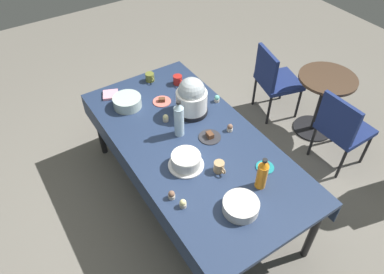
{
  "coord_description": "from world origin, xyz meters",
  "views": [
    {
      "loc": [
        1.77,
        -1.15,
        2.84
      ],
      "look_at": [
        0.0,
        0.0,
        0.8
      ],
      "focal_mm": 33.73,
      "sensor_mm": 36.0,
      "label": 1
    }
  ],
  "objects_px": {
    "coffee_mug_olive": "(150,77)",
    "frosted_layer_cake": "(186,161)",
    "glass_salad_bowl": "(127,102)",
    "coffee_mug_red": "(178,80)",
    "cupcake_lemon": "(172,195)",
    "soda_bottle_orange_juice": "(262,174)",
    "maroon_chair_right": "(342,127)",
    "cupcake_mint": "(230,128)",
    "maroon_chair_left": "(274,78)",
    "cupcake_cocoa": "(183,203)",
    "dessert_plate_teal": "(265,167)",
    "potluck_table": "(192,147)",
    "ceramic_snack_bowl": "(241,206)",
    "slow_cooker": "(192,98)",
    "dessert_plate_charcoal": "(210,136)",
    "round_cafe_table": "(323,95)",
    "dessert_plate_coral": "(162,101)",
    "cupcake_vanilla": "(217,99)",
    "cupcake_berry": "(166,118)",
    "coffee_mug_tan": "(220,167)",
    "soda_bottle_water": "(179,119)"
  },
  "relations": [
    {
      "from": "coffee_mug_red",
      "to": "maroon_chair_left",
      "type": "height_order",
      "value": "maroon_chair_left"
    },
    {
      "from": "frosted_layer_cake",
      "to": "cupcake_mint",
      "type": "bearing_deg",
      "value": 104.3
    },
    {
      "from": "maroon_chair_right",
      "to": "coffee_mug_red",
      "type": "bearing_deg",
      "value": -135.19
    },
    {
      "from": "ceramic_snack_bowl",
      "to": "cupcake_cocoa",
      "type": "bearing_deg",
      "value": -126.96
    },
    {
      "from": "cupcake_mint",
      "to": "maroon_chair_right",
      "type": "xyz_separation_m",
      "value": [
        0.34,
        1.13,
        -0.29
      ]
    },
    {
      "from": "maroon_chair_left",
      "to": "ceramic_snack_bowl",
      "type": "bearing_deg",
      "value": -49.89
    },
    {
      "from": "glass_salad_bowl",
      "to": "cupcake_cocoa",
      "type": "height_order",
      "value": "glass_salad_bowl"
    },
    {
      "from": "dessert_plate_teal",
      "to": "round_cafe_table",
      "type": "distance_m",
      "value": 1.53
    },
    {
      "from": "maroon_chair_left",
      "to": "cupcake_cocoa",
      "type": "bearing_deg",
      "value": -60.2
    },
    {
      "from": "cupcake_lemon",
      "to": "cupcake_vanilla",
      "type": "bearing_deg",
      "value": 128.29
    },
    {
      "from": "dessert_plate_teal",
      "to": "coffee_mug_olive",
      "type": "height_order",
      "value": "coffee_mug_olive"
    },
    {
      "from": "frosted_layer_cake",
      "to": "maroon_chair_left",
      "type": "distance_m",
      "value": 1.85
    },
    {
      "from": "coffee_mug_olive",
      "to": "frosted_layer_cake",
      "type": "bearing_deg",
      "value": -14.67
    },
    {
      "from": "dessert_plate_coral",
      "to": "round_cafe_table",
      "type": "bearing_deg",
      "value": 71.8
    },
    {
      "from": "cupcake_lemon",
      "to": "soda_bottle_orange_juice",
      "type": "height_order",
      "value": "soda_bottle_orange_juice"
    },
    {
      "from": "potluck_table",
      "to": "glass_salad_bowl",
      "type": "xyz_separation_m",
      "value": [
        -0.71,
        -0.24,
        0.11
      ]
    },
    {
      "from": "slow_cooker",
      "to": "soda_bottle_water",
      "type": "distance_m",
      "value": 0.3
    },
    {
      "from": "maroon_chair_right",
      "to": "round_cafe_table",
      "type": "distance_m",
      "value": 0.5
    },
    {
      "from": "coffee_mug_olive",
      "to": "round_cafe_table",
      "type": "xyz_separation_m",
      "value": [
        0.9,
        1.58,
        -0.29
      ]
    },
    {
      "from": "glass_salad_bowl",
      "to": "cupcake_mint",
      "type": "bearing_deg",
      "value": 37.28
    },
    {
      "from": "round_cafe_table",
      "to": "coffee_mug_olive",
      "type": "bearing_deg",
      "value": -119.63
    },
    {
      "from": "dessert_plate_charcoal",
      "to": "cupcake_vanilla",
      "type": "bearing_deg",
      "value": 137.39
    },
    {
      "from": "cupcake_berry",
      "to": "soda_bottle_orange_juice",
      "type": "height_order",
      "value": "soda_bottle_orange_juice"
    },
    {
      "from": "cupcake_lemon",
      "to": "coffee_mug_tan",
      "type": "relative_size",
      "value": 0.56
    },
    {
      "from": "frosted_layer_cake",
      "to": "coffee_mug_red",
      "type": "bearing_deg",
      "value": 152.06
    },
    {
      "from": "dessert_plate_coral",
      "to": "coffee_mug_olive",
      "type": "bearing_deg",
      "value": 169.19
    },
    {
      "from": "slow_cooker",
      "to": "maroon_chair_right",
      "type": "distance_m",
      "value": 1.52
    },
    {
      "from": "ceramic_snack_bowl",
      "to": "cupcake_lemon",
      "type": "distance_m",
      "value": 0.49
    },
    {
      "from": "potluck_table",
      "to": "soda_bottle_orange_juice",
      "type": "relative_size",
      "value": 7.83
    },
    {
      "from": "frosted_layer_cake",
      "to": "dessert_plate_coral",
      "type": "relative_size",
      "value": 1.65
    },
    {
      "from": "dessert_plate_coral",
      "to": "maroon_chair_right",
      "type": "distance_m",
      "value": 1.76
    },
    {
      "from": "glass_salad_bowl",
      "to": "coffee_mug_red",
      "type": "height_order",
      "value": "glass_salad_bowl"
    },
    {
      "from": "dessert_plate_teal",
      "to": "cupcake_berry",
      "type": "xyz_separation_m",
      "value": [
        -0.88,
        -0.37,
        0.02
      ]
    },
    {
      "from": "dessert_plate_teal",
      "to": "maroon_chair_left",
      "type": "bearing_deg",
      "value": 133.82
    },
    {
      "from": "potluck_table",
      "to": "coffee_mug_olive",
      "type": "bearing_deg",
      "value": 172.92
    },
    {
      "from": "frosted_layer_cake",
      "to": "dessert_plate_coral",
      "type": "height_order",
      "value": "frosted_layer_cake"
    },
    {
      "from": "dessert_plate_teal",
      "to": "maroon_chair_left",
      "type": "xyz_separation_m",
      "value": [
        -1.11,
        1.16,
        -0.27
      ]
    },
    {
      "from": "cupcake_vanilla",
      "to": "cupcake_berry",
      "type": "bearing_deg",
      "value": -92.1
    },
    {
      "from": "maroon_chair_right",
      "to": "cupcake_mint",
      "type": "bearing_deg",
      "value": -106.59
    },
    {
      "from": "slow_cooker",
      "to": "dessert_plate_charcoal",
      "type": "relative_size",
      "value": 1.9
    },
    {
      "from": "dessert_plate_teal",
      "to": "coffee_mug_red",
      "type": "relative_size",
      "value": 1.08
    },
    {
      "from": "slow_cooker",
      "to": "coffee_mug_tan",
      "type": "height_order",
      "value": "slow_cooker"
    },
    {
      "from": "slow_cooker",
      "to": "round_cafe_table",
      "type": "relative_size",
      "value": 0.5
    },
    {
      "from": "cupcake_mint",
      "to": "round_cafe_table",
      "type": "height_order",
      "value": "cupcake_mint"
    },
    {
      "from": "slow_cooker",
      "to": "cupcake_cocoa",
      "type": "distance_m",
      "value": 1.03
    },
    {
      "from": "cupcake_cocoa",
      "to": "maroon_chair_left",
      "type": "xyz_separation_m",
      "value": [
        -1.07,
        1.88,
        -0.29
      ]
    },
    {
      "from": "dessert_plate_teal",
      "to": "soda_bottle_orange_juice",
      "type": "xyz_separation_m",
      "value": [
        0.11,
        -0.15,
        0.12
      ]
    },
    {
      "from": "slow_cooker",
      "to": "cupcake_vanilla",
      "type": "height_order",
      "value": "slow_cooker"
    },
    {
      "from": "maroon_chair_left",
      "to": "maroon_chair_right",
      "type": "bearing_deg",
      "value": -0.14
    },
    {
      "from": "cupcake_vanilla",
      "to": "soda_bottle_orange_juice",
      "type": "distance_m",
      "value": 1.03
    }
  ]
}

